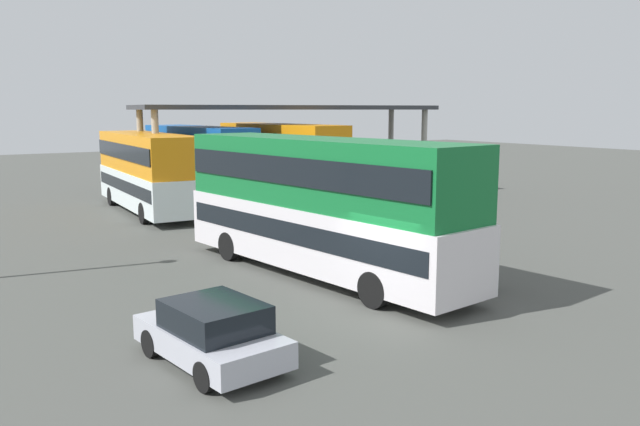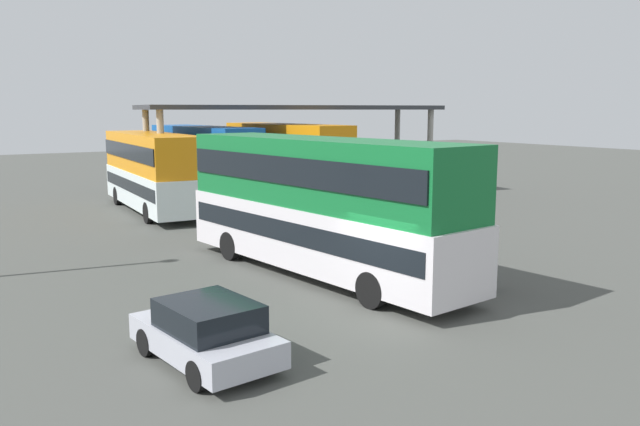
# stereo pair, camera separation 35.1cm
# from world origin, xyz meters

# --- Properties ---
(ground_plane) EXTENTS (140.00, 140.00, 0.00)m
(ground_plane) POSITION_xyz_m (0.00, 0.00, 0.00)
(ground_plane) COLOR #4A4B47
(double_decker_main) EXTENTS (3.93, 11.81, 4.35)m
(double_decker_main) POSITION_xyz_m (0.70, 4.11, 2.38)
(double_decker_main) COLOR silver
(double_decker_main) RESTS_ON ground_plane
(parked_hatchback) EXTENTS (2.20, 3.84, 1.35)m
(parked_hatchback) POSITION_xyz_m (-5.15, -0.80, 0.67)
(parked_hatchback) COLOR #B4B6C2
(parked_hatchback) RESTS_ON ground_plane
(double_decker_near_canopy) EXTENTS (3.12, 11.01, 4.02)m
(double_decker_near_canopy) POSITION_xyz_m (0.23, 19.57, 2.21)
(double_decker_near_canopy) COLOR white
(double_decker_near_canopy) RESTS_ON ground_plane
(double_decker_mid_row) EXTENTS (3.03, 10.29, 4.27)m
(double_decker_mid_row) POSITION_xyz_m (4.07, 22.11, 2.34)
(double_decker_mid_row) COLOR white
(double_decker_mid_row) RESTS_ON ground_plane
(double_decker_far_right) EXTENTS (3.08, 10.69, 4.39)m
(double_decker_far_right) POSITION_xyz_m (8.41, 20.22, 2.40)
(double_decker_far_right) COLOR white
(double_decker_far_right) RESTS_ON ground_plane
(depot_canopy) EXTENTS (18.36, 6.96, 5.47)m
(depot_canopy) POSITION_xyz_m (9.23, 20.52, 5.05)
(depot_canopy) COLOR #33353A
(depot_canopy) RESTS_ON ground_plane
(pedestrian_waiting) EXTENTS (0.38, 0.38, 1.62)m
(pedestrian_waiting) POSITION_xyz_m (4.11, 0.13, 0.80)
(pedestrian_waiting) COLOR #262633
(pedestrian_waiting) RESTS_ON ground_plane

